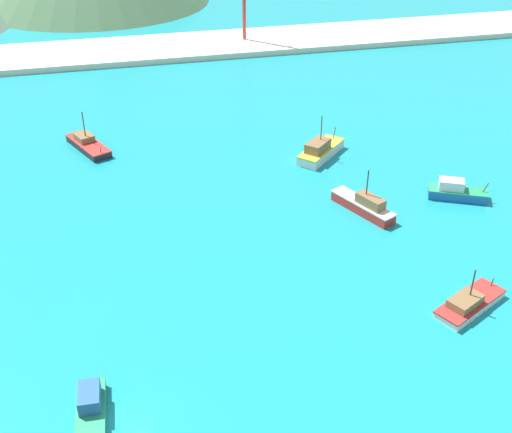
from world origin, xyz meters
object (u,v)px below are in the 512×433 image
fishing_boat_0 (364,205)px  fishing_boat_7 (469,303)px  fishing_boat_1 (320,150)px  fishing_boat_3 (88,144)px  fishing_boat_5 (90,410)px  fishing_boat_8 (456,191)px

fishing_boat_0 → fishing_boat_7: (3.10, -20.51, -0.35)m
fishing_boat_0 → fishing_boat_1: bearing=90.9°
fishing_boat_3 → fishing_boat_7: (36.96, -48.47, -0.06)m
fishing_boat_3 → fishing_boat_5: bearing=-91.0°
fishing_boat_1 → fishing_boat_8: (13.49, -16.04, -0.13)m
fishing_boat_1 → fishing_boat_3: size_ratio=0.88×
fishing_boat_5 → fishing_boat_7: fishing_boat_7 is taller
fishing_boat_1 → fishing_boat_7: fishing_boat_1 is taller
fishing_boat_0 → fishing_boat_1: size_ratio=1.06×
fishing_boat_1 → fishing_boat_7: bearing=-84.8°
fishing_boat_0 → fishing_boat_3: 43.91m
fishing_boat_1 → fishing_boat_3: 35.46m
fishing_boat_5 → fishing_boat_7: bearing=7.8°
fishing_boat_3 → fishing_boat_8: fishing_boat_3 is taller
fishing_boat_1 → fishing_boat_0: bearing=-89.1°
fishing_boat_5 → fishing_boat_8: 54.78m
fishing_boat_1 → fishing_boat_5: 54.68m
fishing_boat_7 → fishing_boat_3: bearing=127.3°
fishing_boat_5 → fishing_boat_7: size_ratio=0.82×
fishing_boat_8 → fishing_boat_5: bearing=-151.3°
fishing_boat_7 → fishing_boat_8: 23.43m
fishing_boat_0 → fishing_boat_7: bearing=-81.4°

